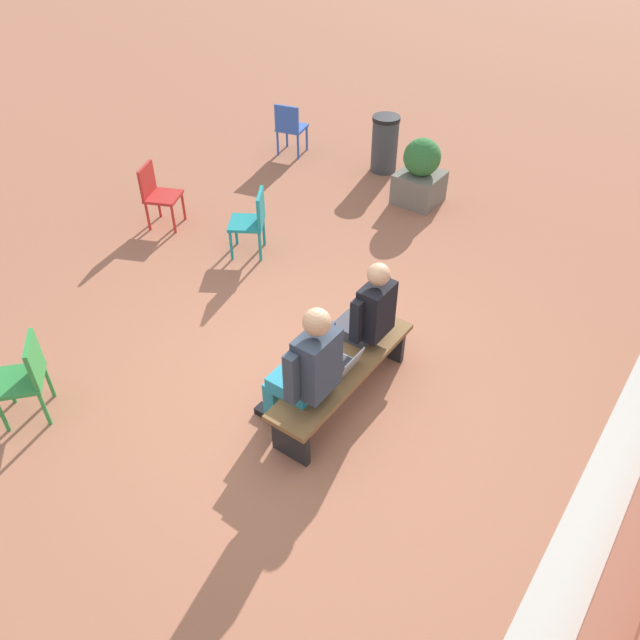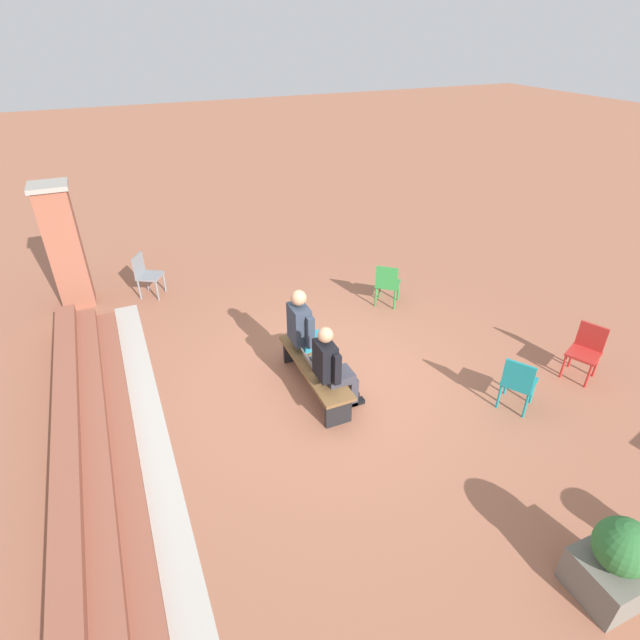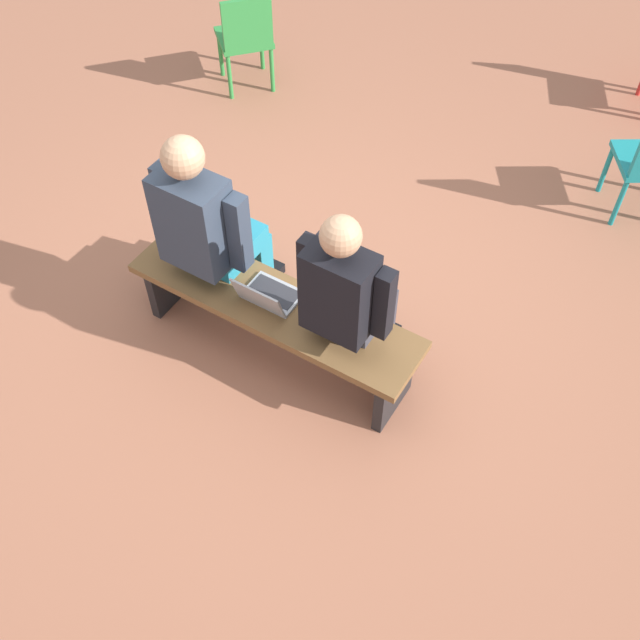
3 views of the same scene
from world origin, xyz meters
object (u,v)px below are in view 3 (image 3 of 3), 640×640
(bench, at_px, (274,313))
(plastic_chair_near_bench_left, at_px, (246,36))
(person_student, at_px, (349,295))
(person_adult, at_px, (209,226))
(laptop, at_px, (267,295))

(bench, distance_m, plastic_chair_near_bench_left, 2.84)
(bench, height_order, person_student, person_student)
(plastic_chair_near_bench_left, bearing_deg, bench, 128.53)
(person_adult, relative_size, plastic_chair_near_bench_left, 1.69)
(bench, height_order, laptop, laptop)
(bench, bearing_deg, person_adult, -8.70)
(plastic_chair_near_bench_left, bearing_deg, laptop, 127.91)
(person_student, distance_m, plastic_chair_near_bench_left, 3.10)
(person_adult, bearing_deg, bench, 171.30)
(person_student, bearing_deg, laptop, 9.33)
(person_adult, bearing_deg, person_student, 179.68)
(person_student, relative_size, person_adult, 0.94)
(person_adult, distance_m, laptop, 0.51)
(person_student, relative_size, plastic_chair_near_bench_left, 1.59)
(bench, xyz_separation_m, plastic_chair_near_bench_left, (1.77, -2.22, 0.13))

